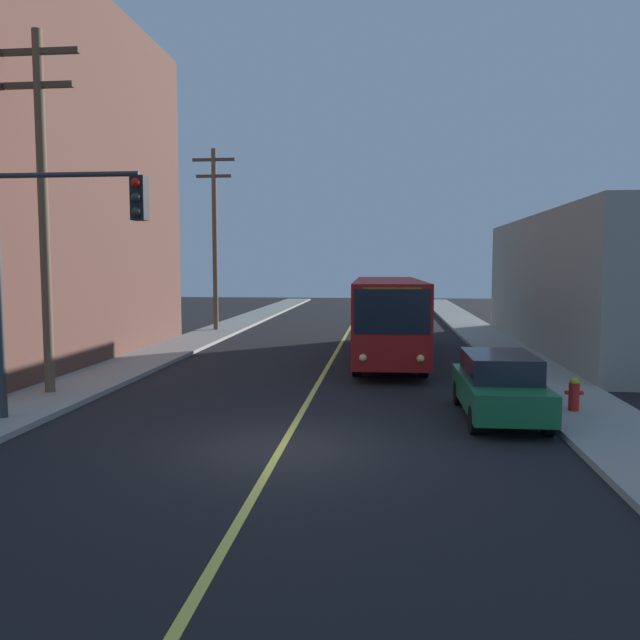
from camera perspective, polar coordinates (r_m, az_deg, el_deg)
name	(u,v)px	position (r m, az deg, el deg)	size (l,w,h in m)	color
ground_plane	(281,449)	(13.28, -3.58, -11.58)	(120.00, 120.00, 0.00)	black
sidewalk_left	(135,364)	(24.71, -16.44, -3.85)	(2.50, 90.00, 0.15)	gray
sidewalk_right	(531,371)	(23.42, 18.59, -4.39)	(2.50, 90.00, 0.15)	gray
lane_stripe_center	(337,351)	(27.89, 1.55, -2.80)	(0.16, 60.00, 0.01)	#D8CC4C
city_bus	(387,314)	(25.58, 6.12, 0.55)	(2.81, 12.20, 3.20)	maroon
parked_car_green	(499,385)	(16.19, 15.92, -5.68)	(1.84, 4.41, 1.62)	#196038
utility_pole_near	(43,197)	(19.61, -23.81, 10.18)	(2.40, 0.28, 10.10)	brown
utility_pole_mid	(215,231)	(36.03, -9.52, 7.95)	(2.40, 0.28, 10.06)	brown
traffic_signal_left_corner	(59,243)	(15.85, -22.60, 6.48)	(3.75, 0.48, 6.00)	#2D2D33
fire_hydrant	(574,393)	(17.10, 22.02, -6.17)	(0.44, 0.26, 0.84)	red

